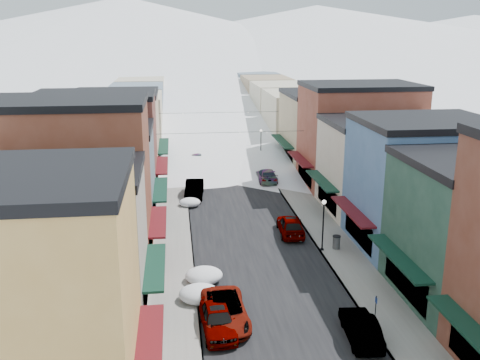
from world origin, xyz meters
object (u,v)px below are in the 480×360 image
object	(u,v)px
car_silver_sedan	(218,319)
car_dark_hatch	(194,189)
car_white_suv	(225,311)
car_green_sedan	(361,327)
streetlamp_near	(323,219)
trash_can	(336,242)

from	to	relation	value
car_silver_sedan	car_dark_hatch	size ratio (longest dim) A/B	0.90
car_white_suv	car_dark_hatch	world-z (taller)	car_dark_hatch
car_green_sedan	streetlamp_near	xyz separation A→B (m)	(1.22, 12.48, 2.04)
car_dark_hatch	car_green_sedan	bearing A→B (deg)	-68.43
car_dark_hatch	car_green_sedan	size ratio (longest dim) A/B	1.15
car_silver_sedan	car_dark_hatch	xyz separation A→B (m)	(-0.29, 26.59, 0.06)
car_silver_sedan	trash_can	bearing A→B (deg)	42.41
car_green_sedan	trash_can	distance (m)	12.84
car_white_suv	trash_can	size ratio (longest dim) A/B	5.18
car_silver_sedan	streetlamp_near	size ratio (longest dim) A/B	1.12
car_green_sedan	car_white_suv	bearing A→B (deg)	-15.38
car_green_sedan	trash_can	world-z (taller)	car_green_sedan
trash_can	car_white_suv	bearing A→B (deg)	-135.02
trash_can	car_green_sedan	bearing A→B (deg)	-100.83
car_dark_hatch	streetlamp_near	size ratio (longest dim) A/B	1.25
car_white_suv	car_green_sedan	size ratio (longest dim) A/B	1.24
car_dark_hatch	car_silver_sedan	bearing A→B (deg)	-84.06
car_silver_sedan	streetlamp_near	distance (m)	14.23
car_dark_hatch	car_white_suv	bearing A→B (deg)	-82.91
car_white_suv	car_dark_hatch	bearing A→B (deg)	89.71
car_silver_sedan	streetlamp_near	xyz separation A→B (m)	(9.21, 10.67, 1.99)
car_silver_sedan	car_dark_hatch	bearing A→B (deg)	86.98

